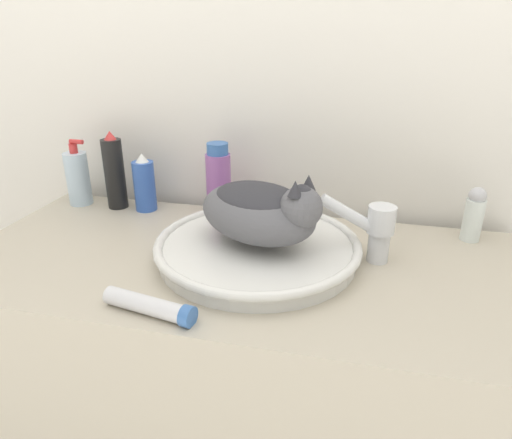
{
  "coord_description": "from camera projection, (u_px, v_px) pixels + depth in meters",
  "views": [
    {
      "loc": [
        0.23,
        -0.55,
        1.28
      ],
      "look_at": [
        0.04,
        0.27,
        0.93
      ],
      "focal_mm": 32.0,
      "sensor_mm": 36.0,
      "label": 1
    }
  ],
  "objects": [
    {
      "name": "soap_pump_bottle",
      "position": [
        78.0,
        178.0,
        1.24
      ],
      "size": [
        0.06,
        0.06,
        0.18
      ],
      "color": "silver",
      "rests_on": "vanity_counter"
    },
    {
      "name": "spray_bottle_trigger",
      "position": [
        144.0,
        185.0,
        1.2
      ],
      "size": [
        0.06,
        0.06,
        0.15
      ],
      "color": "#335BB7",
      "rests_on": "vanity_counter"
    },
    {
      "name": "faucet",
      "position": [
        374.0,
        228.0,
        0.93
      ],
      "size": [
        0.16,
        0.06,
        0.15
      ],
      "rotation": [
        0.0,
        0.0,
        -2.96
      ],
      "color": "silver",
      "rests_on": "vanity_counter"
    },
    {
      "name": "hairspray_can_black",
      "position": [
        114.0,
        173.0,
        1.2
      ],
      "size": [
        0.05,
        0.05,
        0.21
      ],
      "color": "black",
      "rests_on": "vanity_counter"
    },
    {
      "name": "cat",
      "position": [
        261.0,
        209.0,
        0.92
      ],
      "size": [
        0.31,
        0.32,
        0.15
      ],
      "rotation": [
        0.0,
        0.0,
        5.85
      ],
      "color": "#56565B",
      "rests_on": "sink_basin"
    },
    {
      "name": "mouthwash_bottle",
      "position": [
        219.0,
        182.0,
        1.14
      ],
      "size": [
        0.06,
        0.06,
        0.19
      ],
      "color": "#93569E",
      "rests_on": "vanity_counter"
    },
    {
      "name": "deodorant_stick",
      "position": [
        474.0,
        214.0,
        1.03
      ],
      "size": [
        0.04,
        0.04,
        0.13
      ],
      "color": "silver",
      "rests_on": "vanity_counter"
    },
    {
      "name": "wall_back",
      "position": [
        274.0,
        64.0,
        1.12
      ],
      "size": [
        8.0,
        0.05,
        2.4
      ],
      "color": "silver",
      "rests_on": "ground_plane"
    },
    {
      "name": "vanity_counter",
      "position": [
        242.0,
        408.0,
        1.13
      ],
      "size": [
        1.2,
        0.55,
        0.83
      ],
      "color": "#B2A893",
      "rests_on": "ground_plane"
    },
    {
      "name": "sink_basin",
      "position": [
        258.0,
        248.0,
        0.96
      ],
      "size": [
        0.43,
        0.43,
        0.04
      ],
      "color": "silver",
      "rests_on": "vanity_counter"
    },
    {
      "name": "cream_tube",
      "position": [
        150.0,
        306.0,
        0.77
      ],
      "size": [
        0.18,
        0.07,
        0.04
      ],
      "rotation": [
        0.0,
        0.0,
        -0.18
      ],
      "color": "silver",
      "rests_on": "vanity_counter"
    }
  ]
}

